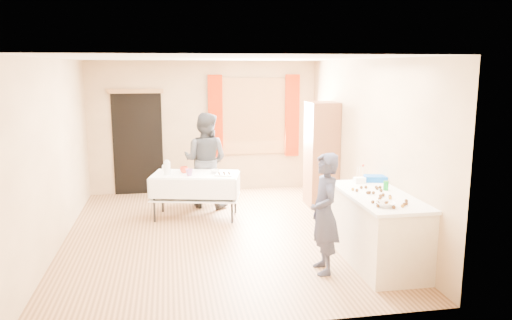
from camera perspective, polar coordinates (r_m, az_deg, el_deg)
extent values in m
cube|color=#9E7047|center=(7.61, -4.22, -8.54)|extent=(4.50, 5.50, 0.02)
cube|color=white|center=(7.19, -4.52, 11.59)|extent=(4.50, 5.50, 0.02)
cube|color=tan|center=(10.01, -5.95, 3.79)|extent=(4.50, 0.02, 2.60)
cube|color=tan|center=(4.61, -0.93, -4.35)|extent=(4.50, 0.02, 2.60)
cube|color=tan|center=(7.42, -22.01, 0.65)|extent=(0.02, 5.50, 2.60)
cube|color=tan|center=(7.83, 12.33, 1.68)|extent=(0.02, 5.50, 2.60)
cube|color=olive|center=(10.07, -0.24, 5.04)|extent=(1.32, 0.06, 1.52)
cube|color=white|center=(10.05, -0.23, 5.03)|extent=(1.20, 0.02, 1.40)
cube|color=#A92001|center=(9.91, -4.66, 4.91)|extent=(0.28, 0.06, 1.65)
cube|color=#A92001|center=(10.18, 4.15, 5.07)|extent=(0.28, 0.06, 1.65)
cube|color=black|center=(10.01, -13.34, 1.83)|extent=(0.95, 0.04, 2.00)
cube|color=olive|center=(9.88, -13.61, 7.66)|extent=(1.05, 0.06, 0.08)
cube|color=brown|center=(9.03, 7.48, 0.66)|extent=(0.50, 0.60, 1.87)
cube|color=beige|center=(6.60, 13.78, -7.84)|extent=(0.73, 1.62, 0.86)
cube|color=white|center=(6.47, 13.96, -3.98)|extent=(0.80, 1.68, 0.04)
cube|color=white|center=(8.28, -6.95, -1.68)|extent=(1.50, 0.98, 0.04)
cube|color=black|center=(9.24, -5.82, -2.39)|extent=(0.38, 0.38, 0.05)
cube|color=black|center=(9.35, -5.93, -0.69)|extent=(0.38, 0.04, 0.55)
imported|color=#26283E|center=(6.11, 7.83, -6.07)|extent=(0.55, 0.38, 1.48)
imported|color=black|center=(8.89, -5.81, -0.03)|extent=(1.32, 1.28, 1.69)
cylinder|color=#0F8122|center=(6.67, 14.63, -2.85)|extent=(0.08, 0.08, 0.12)
imported|color=white|center=(5.92, 14.60, -4.91)|extent=(0.33, 0.33, 0.05)
cube|color=white|center=(7.00, 11.74, -2.28)|extent=(0.15, 0.10, 0.08)
cube|color=blue|center=(7.15, 13.49, -2.07)|extent=(0.34, 0.26, 0.08)
cylinder|color=silver|center=(8.22, -10.13, -0.93)|extent=(0.14, 0.14, 0.22)
imported|color=red|center=(8.34, -8.23, -1.11)|extent=(0.13, 0.13, 0.10)
imported|color=red|center=(8.11, -7.64, -1.41)|extent=(0.19, 0.19, 0.11)
imported|color=white|center=(8.30, -4.70, -1.29)|extent=(0.19, 0.19, 0.05)
cube|color=white|center=(8.10, -3.65, -1.69)|extent=(0.33, 0.28, 0.02)
imported|color=white|center=(8.53, -10.42, -0.75)|extent=(0.10, 0.10, 0.15)
sphere|color=#3F2314|center=(6.02, 14.82, -4.73)|extent=(0.04, 0.04, 0.04)
sphere|color=#341C0B|center=(6.00, 14.65, -4.76)|extent=(0.04, 0.04, 0.04)
sphere|color=#341C0B|center=(6.43, 13.27, -3.66)|extent=(0.04, 0.04, 0.04)
sphere|color=#341C0B|center=(6.28, 14.07, -4.05)|extent=(0.04, 0.04, 0.04)
sphere|color=#341C0B|center=(5.97, 13.75, -4.79)|extent=(0.04, 0.04, 0.04)
sphere|color=#341C0B|center=(6.30, 15.06, -4.04)|extent=(0.04, 0.04, 0.04)
sphere|color=#3F2314|center=(6.24, 15.08, -4.20)|extent=(0.04, 0.04, 0.04)
sphere|color=#341C0B|center=(6.17, 13.97, -4.31)|extent=(0.04, 0.04, 0.04)
sphere|color=#341C0B|center=(6.74, 14.00, -3.04)|extent=(0.04, 0.04, 0.04)
sphere|color=#341C0B|center=(6.52, 11.46, -3.40)|extent=(0.04, 0.04, 0.04)
sphere|color=#341C0B|center=(6.36, 14.33, -3.88)|extent=(0.04, 0.04, 0.04)
sphere|color=#341C0B|center=(6.70, 12.45, -3.05)|extent=(0.04, 0.04, 0.04)
sphere|color=#3F2314|center=(6.56, 11.00, -3.30)|extent=(0.04, 0.04, 0.04)
sphere|color=#341C0B|center=(6.01, 13.20, -4.68)|extent=(0.04, 0.04, 0.04)
sphere|color=#341C0B|center=(6.31, 14.04, -3.98)|extent=(0.04, 0.04, 0.04)
sphere|color=#341C0B|center=(5.84, 15.48, -5.22)|extent=(0.04, 0.04, 0.04)
sphere|color=#341C0B|center=(5.86, 13.77, -5.10)|extent=(0.04, 0.04, 0.04)
sphere|color=#341C0B|center=(6.44, 12.84, -3.63)|extent=(0.04, 0.04, 0.04)
sphere|color=#3F2314|center=(5.92, 16.39, -5.06)|extent=(0.04, 0.04, 0.04)
sphere|color=#341C0B|center=(6.68, 13.67, -3.15)|extent=(0.04, 0.04, 0.04)
sphere|color=#341C0B|center=(6.68, 11.94, -3.08)|extent=(0.04, 0.04, 0.04)
sphere|color=#341C0B|center=(6.57, 14.11, -3.40)|extent=(0.04, 0.04, 0.04)
sphere|color=#341C0B|center=(5.99, 16.58, -4.88)|extent=(0.04, 0.04, 0.04)
sphere|color=#341C0B|center=(6.04, 16.81, -4.78)|extent=(0.04, 0.04, 0.04)
sphere|color=#3F2314|center=(5.89, 15.03, -5.08)|extent=(0.04, 0.04, 0.04)
sphere|color=#341C0B|center=(6.42, 12.62, -3.66)|extent=(0.04, 0.04, 0.04)
sphere|color=#341C0B|center=(5.87, 14.45, -5.09)|extent=(0.04, 0.04, 0.04)
sphere|color=#341C0B|center=(6.16, 16.80, -4.49)|extent=(0.04, 0.04, 0.04)
sphere|color=#341C0B|center=(6.73, 13.59, -3.03)|extent=(0.04, 0.04, 0.04)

